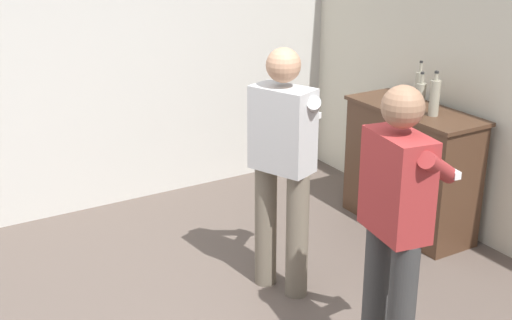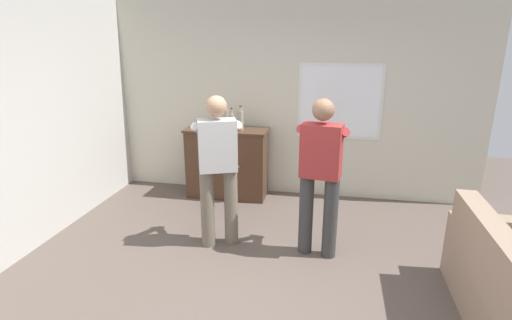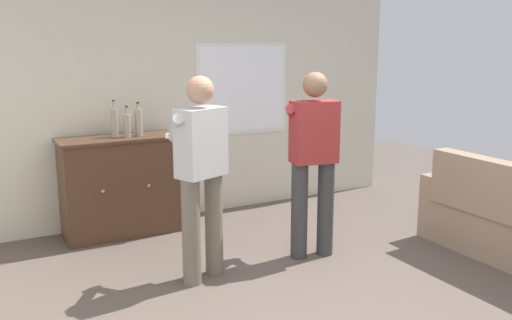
{
  "view_description": "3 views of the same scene",
  "coord_description": "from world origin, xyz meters",
  "px_view_note": "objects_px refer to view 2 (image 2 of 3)",
  "views": [
    {
      "loc": [
        2.99,
        -1.49,
        2.55
      ],
      "look_at": [
        -0.29,
        0.48,
        1.13
      ],
      "focal_mm": 50.0,
      "sensor_mm": 36.0,
      "label": 1
    },
    {
      "loc": [
        0.57,
        -3.01,
        2.24
      ],
      "look_at": [
        -0.12,
        0.42,
        1.16
      ],
      "focal_mm": 28.0,
      "sensor_mm": 36.0,
      "label": 2
    },
    {
      "loc": [
        -2.35,
        -3.24,
        1.96
      ],
      "look_at": [
        -0.34,
        0.48,
        1.06
      ],
      "focal_mm": 40.0,
      "sensor_mm": 36.0,
      "label": 3
    }
  ],
  "objects_px": {
    "bottle_wine_green": "(241,120)",
    "bottle_liquor_amber": "(226,118)",
    "sideboard_cabinet": "(227,163)",
    "person_standing_left": "(218,165)",
    "bottle_spirits_clear": "(232,122)",
    "person_standing_right": "(320,171)"
  },
  "relations": [
    {
      "from": "bottle_wine_green",
      "to": "bottle_spirits_clear",
      "type": "relative_size",
      "value": 1.09
    },
    {
      "from": "bottle_spirits_clear",
      "to": "person_standing_left",
      "type": "bearing_deg",
      "value": -81.67
    },
    {
      "from": "bottle_wine_green",
      "to": "person_standing_right",
      "type": "height_order",
      "value": "person_standing_right"
    },
    {
      "from": "bottle_wine_green",
      "to": "person_standing_left",
      "type": "relative_size",
      "value": 0.2
    },
    {
      "from": "sideboard_cabinet",
      "to": "bottle_wine_green",
      "type": "bearing_deg",
      "value": -6.1
    },
    {
      "from": "person_standing_left",
      "to": "person_standing_right",
      "type": "bearing_deg",
      "value": 0.12
    },
    {
      "from": "sideboard_cabinet",
      "to": "bottle_spirits_clear",
      "type": "bearing_deg",
      "value": -26.12
    },
    {
      "from": "sideboard_cabinet",
      "to": "bottle_liquor_amber",
      "type": "bearing_deg",
      "value": 110.21
    },
    {
      "from": "bottle_liquor_amber",
      "to": "person_standing_right",
      "type": "distance_m",
      "value": 2.02
    },
    {
      "from": "sideboard_cabinet",
      "to": "person_standing_left",
      "type": "height_order",
      "value": "person_standing_left"
    },
    {
      "from": "bottle_liquor_amber",
      "to": "bottle_wine_green",
      "type": "bearing_deg",
      "value": -14.66
    },
    {
      "from": "sideboard_cabinet",
      "to": "bottle_spirits_clear",
      "type": "xyz_separation_m",
      "value": [
        0.09,
        -0.04,
        0.62
      ]
    },
    {
      "from": "sideboard_cabinet",
      "to": "person_standing_left",
      "type": "xyz_separation_m",
      "value": [
        0.29,
        -1.41,
        0.43
      ]
    },
    {
      "from": "sideboard_cabinet",
      "to": "bottle_wine_green",
      "type": "relative_size",
      "value": 3.43
    },
    {
      "from": "person_standing_left",
      "to": "bottle_wine_green",
      "type": "bearing_deg",
      "value": 93.21
    },
    {
      "from": "bottle_wine_green",
      "to": "sideboard_cabinet",
      "type": "bearing_deg",
      "value": 173.9
    },
    {
      "from": "sideboard_cabinet",
      "to": "person_standing_right",
      "type": "distance_m",
      "value": 2.02
    },
    {
      "from": "bottle_wine_green",
      "to": "bottle_liquor_amber",
      "type": "height_order",
      "value": "bottle_liquor_amber"
    },
    {
      "from": "bottle_liquor_amber",
      "to": "bottle_spirits_clear",
      "type": "relative_size",
      "value": 1.18
    },
    {
      "from": "sideboard_cabinet",
      "to": "bottle_spirits_clear",
      "type": "relative_size",
      "value": 3.75
    },
    {
      "from": "bottle_wine_green",
      "to": "bottle_spirits_clear",
      "type": "height_order",
      "value": "bottle_wine_green"
    },
    {
      "from": "bottle_wine_green",
      "to": "bottle_liquor_amber",
      "type": "bearing_deg",
      "value": 165.34
    }
  ]
}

